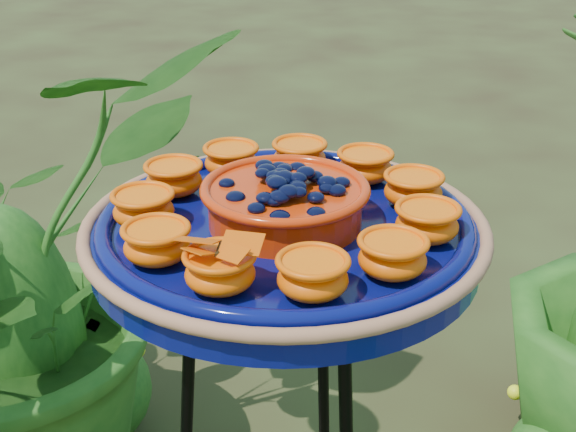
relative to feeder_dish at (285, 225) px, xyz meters
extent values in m
torus|color=black|center=(0.00, 0.00, -0.05)|extent=(0.32, 0.32, 0.02)
cylinder|color=#060C4F|center=(0.00, 0.00, -0.02)|extent=(0.56, 0.56, 0.04)
torus|color=#A06548|center=(0.00, 0.00, 0.00)|extent=(0.47, 0.47, 0.02)
torus|color=#060C4F|center=(0.00, 0.00, 0.00)|extent=(0.43, 0.43, 0.02)
cylinder|color=red|center=(0.00, 0.00, 0.02)|extent=(0.22, 0.22, 0.04)
torus|color=red|center=(0.00, 0.00, 0.05)|extent=(0.19, 0.19, 0.01)
ellipsoid|color=black|center=(0.00, 0.00, 0.05)|extent=(0.16, 0.16, 0.03)
ellipsoid|color=#F75A02|center=(0.16, -0.02, 0.02)|extent=(0.07, 0.07, 0.03)
cylinder|color=orange|center=(0.16, -0.02, 0.04)|extent=(0.06, 0.06, 0.01)
ellipsoid|color=#F75A02|center=(0.15, 0.07, 0.02)|extent=(0.07, 0.07, 0.03)
cylinder|color=orange|center=(0.15, 0.07, 0.04)|extent=(0.06, 0.06, 0.01)
ellipsoid|color=#F75A02|center=(0.08, 0.14, 0.02)|extent=(0.07, 0.07, 0.03)
cylinder|color=orange|center=(0.08, 0.14, 0.04)|extent=(0.06, 0.06, 0.01)
ellipsoid|color=#F75A02|center=(0.00, 0.16, 0.02)|extent=(0.07, 0.07, 0.03)
cylinder|color=orange|center=(0.00, 0.16, 0.04)|extent=(0.06, 0.06, 0.01)
ellipsoid|color=#F75A02|center=(-0.09, 0.13, 0.02)|extent=(0.07, 0.07, 0.03)
cylinder|color=orange|center=(-0.09, 0.13, 0.04)|extent=(0.06, 0.06, 0.01)
ellipsoid|color=#F75A02|center=(-0.15, 0.06, 0.02)|extent=(0.07, 0.07, 0.03)
cylinder|color=orange|center=(-0.15, 0.06, 0.04)|extent=(0.06, 0.06, 0.01)
ellipsoid|color=#F75A02|center=(-0.16, -0.03, 0.02)|extent=(0.07, 0.07, 0.03)
cylinder|color=orange|center=(-0.16, -0.03, 0.04)|extent=(0.06, 0.06, 0.01)
ellipsoid|color=#F75A02|center=(-0.12, -0.11, 0.02)|extent=(0.07, 0.07, 0.03)
cylinder|color=orange|center=(-0.12, -0.11, 0.04)|extent=(0.06, 0.06, 0.01)
ellipsoid|color=#F75A02|center=(-0.04, -0.16, 0.02)|extent=(0.07, 0.07, 0.03)
cylinder|color=orange|center=(-0.04, -0.16, 0.04)|extent=(0.06, 0.06, 0.01)
ellipsoid|color=#F75A02|center=(0.05, -0.15, 0.02)|extent=(0.07, 0.07, 0.03)
cylinder|color=orange|center=(0.05, -0.15, 0.04)|extent=(0.06, 0.06, 0.01)
ellipsoid|color=#F75A02|center=(0.12, -0.10, 0.02)|extent=(0.07, 0.07, 0.03)
cylinder|color=orange|center=(0.12, -0.10, 0.04)|extent=(0.06, 0.06, 0.01)
cylinder|color=black|center=(-0.04, -0.16, 0.05)|extent=(0.01, 0.03, 0.00)
cube|color=#F04C04|center=(-0.06, -0.15, 0.05)|extent=(0.04, 0.03, 0.01)
cube|color=#F04C04|center=(-0.02, -0.15, 0.05)|extent=(0.04, 0.03, 0.01)
imported|color=#1B4A13|center=(-0.65, 0.51, -0.42)|extent=(1.10, 1.16, 1.01)
camera|label=1|loc=(0.11, -0.82, 0.41)|focal=50.00mm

